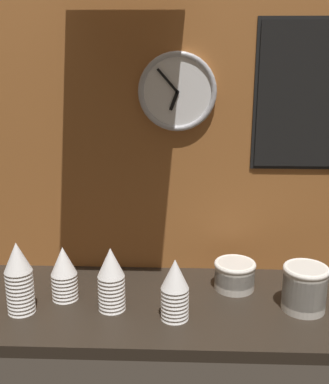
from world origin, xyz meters
name	(u,v)px	position (x,y,z in m)	size (l,w,h in m)	color
ground_plane	(149,305)	(0.00, 0.00, -0.02)	(1.60, 0.56, 0.04)	black
wall_tiled_back	(153,133)	(0.00, 0.27, 0.53)	(1.60, 0.03, 1.05)	#A3602D
cup_stack_center	(111,279)	(-0.12, -0.06, 0.11)	(0.09, 0.09, 0.22)	white
cup_stack_left	(19,278)	(-0.41, -0.09, 0.12)	(0.09, 0.09, 0.24)	white
cup_stack_center_right	(175,289)	(0.09, -0.11, 0.10)	(0.09, 0.09, 0.20)	white
cup_stack_center_left	(64,273)	(-0.29, 0.00, 0.09)	(0.09, 0.09, 0.19)	white
bowl_stack_far_right	(305,287)	(0.51, -0.04, 0.08)	(0.15, 0.15, 0.15)	beige
bowl_stack_right	(235,274)	(0.30, 0.09, 0.05)	(0.15, 0.15, 0.10)	beige
wall_clock	(177,92)	(0.09, 0.23, 0.68)	(0.27, 0.03, 0.27)	white
menu_board	(314,96)	(0.56, 0.24, 0.66)	(0.41, 0.01, 0.52)	black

